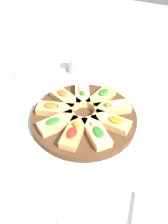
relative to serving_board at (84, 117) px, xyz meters
The scene contains 13 objects.
ground_plane 0.01m from the serving_board, ahead, with size 3.00×3.00×0.00m, color silver.
serving_board is the anchor object (origin of this frame).
focaccia_slice_0 0.11m from the serving_board, 169.11° to the right, with size 0.14×0.08×0.04m.
focaccia_slice_1 0.11m from the serving_board, 128.92° to the right, with size 0.12×0.14×0.04m.
focaccia_slice_2 0.11m from the serving_board, 90.42° to the right, with size 0.05×0.13×0.04m.
focaccia_slice_3 0.11m from the serving_board, 49.28° to the right, with size 0.13×0.13×0.04m.
focaccia_slice_4 0.11m from the serving_board, ahead, with size 0.14×0.08×0.04m.
focaccia_slice_5 0.11m from the serving_board, 32.47° to the left, with size 0.14×0.12×0.04m.
focaccia_slice_6 0.11m from the serving_board, 71.73° to the left, with size 0.09×0.14×0.04m.
focaccia_slice_7 0.11m from the serving_board, 110.95° to the left, with size 0.10×0.14×0.04m.
focaccia_slice_8 0.11m from the serving_board, 151.06° to the left, with size 0.14×0.11×0.04m.
plate_right 0.40m from the serving_board, 60.84° to the left, with size 0.25×0.25×0.02m.
water_glass 0.32m from the serving_board, 35.13° to the left, with size 0.07×0.07×0.08m, color silver.
Camera 1 is at (-0.50, -0.28, 0.56)m, focal length 35.00 mm.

